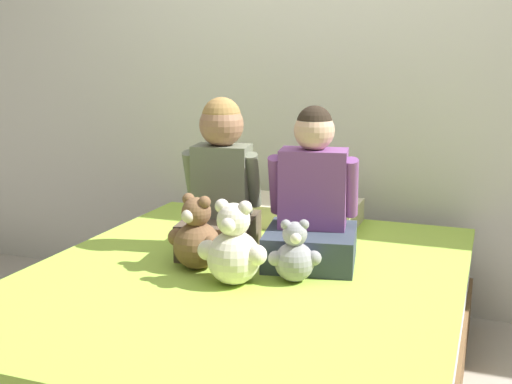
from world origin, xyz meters
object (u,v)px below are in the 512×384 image
at_px(bed, 243,333).
at_px(teddy_bear_between_children, 233,249).
at_px(child_on_right, 312,203).
at_px(teddy_bear_held_by_left_child, 197,238).
at_px(pillow_at_headboard, 300,212).
at_px(child_on_left, 221,186).
at_px(teddy_bear_held_by_right_child, 294,256).

distance_m(bed, teddy_bear_between_children, 0.39).
bearing_deg(child_on_right, teddy_bear_held_by_left_child, -157.44).
bearing_deg(pillow_at_headboard, teddy_bear_held_by_left_child, -103.16).
bearing_deg(pillow_at_headboard, bed, -90.00).
relative_size(child_on_right, teddy_bear_between_children, 1.99).
relative_size(child_on_left, teddy_bear_held_by_left_child, 2.20).
bearing_deg(teddy_bear_between_children, child_on_left, 117.16).
relative_size(teddy_bear_held_by_right_child, teddy_bear_between_children, 0.75).
bearing_deg(pillow_at_headboard, child_on_right, -68.75).
height_order(teddy_bear_held_by_left_child, pillow_at_headboard, teddy_bear_held_by_left_child).
height_order(teddy_bear_held_by_right_child, pillow_at_headboard, teddy_bear_held_by_right_child).
bearing_deg(teddy_bear_held_by_right_child, child_on_left, 125.81).
xyz_separation_m(bed, child_on_left, (-0.18, 0.23, 0.52)).
height_order(bed, pillow_at_headboard, pillow_at_headboard).
relative_size(child_on_right, pillow_at_headboard, 1.10).
xyz_separation_m(child_on_left, pillow_at_headboard, (0.18, 0.53, -0.22)).
xyz_separation_m(teddy_bear_held_by_left_child, pillow_at_headboard, (0.18, 0.77, -0.07)).
distance_m(child_on_left, teddy_bear_held_by_right_child, 0.50).
bearing_deg(child_on_left, teddy_bear_between_children, -68.60).
distance_m(bed, pillow_at_headboard, 0.81).
height_order(child_on_right, pillow_at_headboard, child_on_right).
bearing_deg(teddy_bear_held_by_right_child, pillow_at_headboard, 83.19).
distance_m(bed, teddy_bear_held_by_right_child, 0.40).
distance_m(child_on_right, pillow_at_headboard, 0.59).
xyz_separation_m(teddy_bear_between_children, pillow_at_headboard, (-0.02, 0.87, -0.07)).
xyz_separation_m(child_on_left, teddy_bear_held_by_right_child, (0.39, -0.25, -0.18)).
bearing_deg(bed, pillow_at_headboard, 90.00).
bearing_deg(teddy_bear_between_children, child_on_right, 58.72).
height_order(teddy_bear_held_by_right_child, teddy_bear_between_children, teddy_bear_between_children).
distance_m(child_on_left, pillow_at_headboard, 0.60).
bearing_deg(child_on_right, child_on_left, 170.07).
height_order(bed, teddy_bear_between_children, teddy_bear_between_children).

